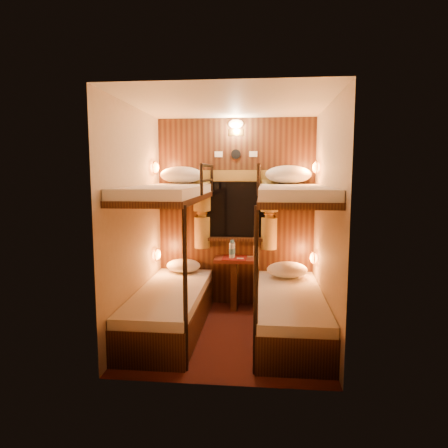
# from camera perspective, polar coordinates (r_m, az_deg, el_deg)

# --- Properties ---
(floor) EXTENTS (2.10, 2.10, 0.00)m
(floor) POSITION_cam_1_polar(r_m,az_deg,el_deg) (4.44, 0.67, -15.41)
(floor) COLOR #3B1910
(floor) RESTS_ON ground
(ceiling) EXTENTS (2.10, 2.10, 0.00)m
(ceiling) POSITION_cam_1_polar(r_m,az_deg,el_deg) (4.15, 0.72, 16.80)
(ceiling) COLOR silver
(ceiling) RESTS_ON wall_back
(wall_back) EXTENTS (2.40, 0.00, 2.40)m
(wall_back) POSITION_cam_1_polar(r_m,az_deg,el_deg) (5.17, 1.70, 1.59)
(wall_back) COLOR #C6B293
(wall_back) RESTS_ON floor
(wall_front) EXTENTS (2.40, 0.00, 2.40)m
(wall_front) POSITION_cam_1_polar(r_m,az_deg,el_deg) (3.09, -0.99, -2.26)
(wall_front) COLOR #C6B293
(wall_front) RESTS_ON floor
(wall_left) EXTENTS (0.00, 2.40, 2.40)m
(wall_left) POSITION_cam_1_polar(r_m,az_deg,el_deg) (4.33, -12.61, 0.31)
(wall_left) COLOR #C6B293
(wall_left) RESTS_ON floor
(wall_right) EXTENTS (0.00, 2.40, 2.40)m
(wall_right) POSITION_cam_1_polar(r_m,az_deg,el_deg) (4.16, 14.54, -0.03)
(wall_right) COLOR #C6B293
(wall_right) RESTS_ON floor
(back_panel) EXTENTS (2.00, 0.03, 2.40)m
(back_panel) POSITION_cam_1_polar(r_m,az_deg,el_deg) (5.15, 1.69, 1.57)
(back_panel) COLOR black
(back_panel) RESTS_ON floor
(bunk_left) EXTENTS (0.72, 1.90, 1.82)m
(bunk_left) POSITION_cam_1_polar(r_m,az_deg,el_deg) (4.42, -7.71, -7.91)
(bunk_left) COLOR black
(bunk_left) RESTS_ON floor
(bunk_right) EXTENTS (0.72, 1.90, 1.82)m
(bunk_right) POSITION_cam_1_polar(r_m,az_deg,el_deg) (4.32, 9.45, -8.32)
(bunk_right) COLOR black
(bunk_right) RESTS_ON floor
(window) EXTENTS (1.00, 0.12, 0.79)m
(window) POSITION_cam_1_polar(r_m,az_deg,el_deg) (5.13, 1.67, 1.33)
(window) COLOR black
(window) RESTS_ON back_panel
(curtains) EXTENTS (1.10, 0.22, 1.00)m
(curtains) POSITION_cam_1_polar(r_m,az_deg,el_deg) (5.08, 1.64, 2.22)
(curtains) COLOR olive
(curtains) RESTS_ON back_panel
(back_fixtures) EXTENTS (0.54, 0.09, 0.48)m
(back_fixtures) POSITION_cam_1_polar(r_m,az_deg,el_deg) (5.12, 1.71, 13.26)
(back_fixtures) COLOR black
(back_fixtures) RESTS_ON back_panel
(reading_lamps) EXTENTS (2.00, 0.20, 1.25)m
(reading_lamps) POSITION_cam_1_polar(r_m,az_deg,el_deg) (4.82, 1.42, 1.65)
(reading_lamps) COLOR orange
(reading_lamps) RESTS_ON wall_left
(table) EXTENTS (0.50, 0.34, 0.66)m
(table) POSITION_cam_1_polar(r_m,az_deg,el_deg) (5.11, 1.51, -7.43)
(table) COLOR #5F2515
(table) RESTS_ON floor
(bottle_left) EXTENTS (0.07, 0.07, 0.23)m
(bottle_left) POSITION_cam_1_polar(r_m,az_deg,el_deg) (5.01, 1.10, -3.81)
(bottle_left) COLOR #99BFE5
(bottle_left) RESTS_ON table
(bottle_right) EXTENTS (0.07, 0.07, 0.23)m
(bottle_right) POSITION_cam_1_polar(r_m,az_deg,el_deg) (5.06, 1.25, -3.71)
(bottle_right) COLOR #99BFE5
(bottle_right) RESTS_ON table
(sachet_a) EXTENTS (0.09, 0.07, 0.01)m
(sachet_a) POSITION_cam_1_polar(r_m,az_deg,el_deg) (5.00, 2.33, -4.95)
(sachet_a) COLOR silver
(sachet_a) RESTS_ON table
(sachet_b) EXTENTS (0.08, 0.07, 0.01)m
(sachet_b) POSITION_cam_1_polar(r_m,az_deg,el_deg) (5.14, 3.74, -4.64)
(sachet_b) COLOR silver
(sachet_b) RESTS_ON table
(pillow_lower_left) EXTENTS (0.43, 0.31, 0.17)m
(pillow_lower_left) POSITION_cam_1_polar(r_m,az_deg,el_deg) (5.13, -5.81, -5.95)
(pillow_lower_left) COLOR silver
(pillow_lower_left) RESTS_ON bunk_left
(pillow_lower_right) EXTENTS (0.49, 0.35, 0.19)m
(pillow_lower_right) POSITION_cam_1_polar(r_m,az_deg,el_deg) (4.91, 9.01, -6.48)
(pillow_lower_right) COLOR silver
(pillow_lower_right) RESTS_ON bunk_right
(pillow_upper_left) EXTENTS (0.52, 0.37, 0.21)m
(pillow_upper_left) POSITION_cam_1_polar(r_m,az_deg,el_deg) (4.95, -6.10, 6.98)
(pillow_upper_left) COLOR silver
(pillow_upper_left) RESTS_ON bunk_left
(pillow_upper_right) EXTENTS (0.56, 0.40, 0.22)m
(pillow_upper_right) POSITION_cam_1_polar(r_m,az_deg,el_deg) (4.92, 9.18, 7.01)
(pillow_upper_right) COLOR silver
(pillow_upper_right) RESTS_ON bunk_right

